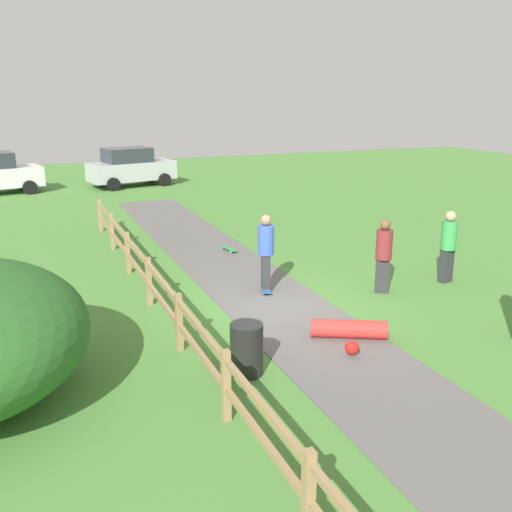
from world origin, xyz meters
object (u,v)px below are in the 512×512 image
trash_bin (247,349)px  skater_fallen (349,330)px  bystander_maroon (384,253)px  bystander_green (448,243)px  skateboard_loose (229,248)px  parked_car_silver (131,167)px  skater_riding (266,249)px

trash_bin → skater_fallen: trash_bin is taller
bystander_maroon → bystander_green: size_ratio=0.98×
skateboard_loose → parked_car_silver: bearing=91.4°
trash_bin → bystander_green: size_ratio=0.50×
trash_bin → skater_riding: size_ratio=0.49×
skater_fallen → skater_riding: bearing=96.6°
trash_bin → skateboard_loose: bearing=72.5°
bystander_green → parked_car_silver: size_ratio=0.41×
parked_car_silver → bystander_maroon: bearing=-82.4°
skater_riding → skateboard_loose: 3.92m
skater_riding → skater_fallen: bearing=-83.4°
bystander_green → skateboard_loose: bearing=130.1°
trash_bin → bystander_maroon: bystander_maroon is taller
skateboard_loose → bystander_maroon: size_ratio=0.46×
skateboard_loose → bystander_green: bystander_green is taller
skater_riding → skateboard_loose: bearing=83.8°
bystander_maroon → bystander_green: bearing=1.9°
skateboard_loose → trash_bin: bearing=-107.5°
skater_riding → skateboard_loose: size_ratio=2.26×
skater_fallen → parked_car_silver: bearing=90.8°
skater_riding → trash_bin: bearing=-117.7°
skateboard_loose → bystander_maroon: 5.39m
bystander_maroon → bystander_green: bystander_green is taller
trash_bin → skater_fallen: bearing=13.2°
bystander_maroon → skater_riding: bearing=156.6°
skateboard_loose → skater_riding: bearing=-96.2°
bystander_maroon → bystander_green: 1.93m
skater_riding → skater_fallen: (0.37, -3.19, -0.86)m
skater_fallen → bystander_maroon: bystander_maroon is taller
skater_fallen → skateboard_loose: size_ratio=1.79×
skateboard_loose → parked_car_silver: size_ratio=0.18×
trash_bin → bystander_maroon: (4.49, 2.64, 0.53)m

